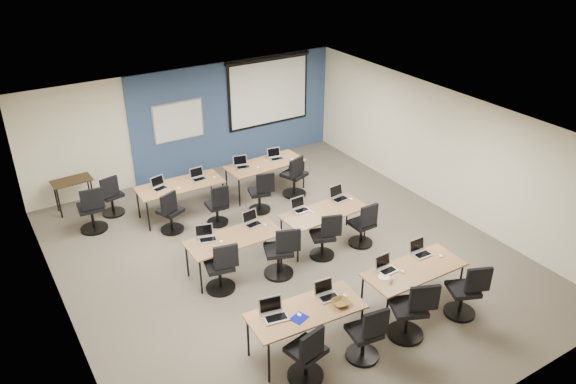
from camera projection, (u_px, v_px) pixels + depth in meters
floor at (286, 256)px, 10.93m from camera, size 8.00×9.00×0.02m
ceiling at (285, 126)px, 9.68m from camera, size 8.00×9.00×0.02m
wall_back at (189, 122)px, 13.69m from camera, size 8.00×0.04×2.70m
wall_front at (476, 340)px, 6.91m from camera, size 8.00×0.04×2.70m
wall_left at (59, 261)px, 8.43m from camera, size 0.04×9.00×2.70m
wall_right at (442, 150)px, 12.17m from camera, size 0.04×9.00×2.70m
blue_accent_panel at (235, 113)px, 14.25m from camera, size 5.50×0.04×2.70m
whiteboard at (178, 121)px, 13.45m from camera, size 1.28×0.03×0.98m
projector_screen at (269, 88)px, 14.40m from camera, size 2.40×0.10×1.82m
training_table_front_left at (306, 313)px, 8.40m from camera, size 1.78×0.74×0.73m
training_table_front_right at (414, 271)px, 9.34m from camera, size 1.78×0.74×0.73m
training_table_mid_left at (234, 240)px, 10.20m from camera, size 1.76×0.73×0.73m
training_table_mid_right at (324, 213)px, 11.06m from camera, size 1.74×0.73×0.73m
training_table_back_left at (180, 186)px, 12.09m from camera, size 1.84×0.77×0.73m
training_table_back_right at (265, 165)px, 13.05m from camera, size 1.84×0.77×0.73m
laptop_0 at (274, 312)px, 8.23m from camera, size 0.36×0.31×0.27m
mouse_0 at (299, 315)px, 8.27m from camera, size 0.06×0.09×0.03m
task_chair_0 at (307, 357)px, 7.94m from camera, size 0.54×0.54×1.01m
laptop_1 at (327, 293)px, 8.64m from camera, size 0.32×0.28×0.25m
mouse_1 at (345, 295)px, 8.67m from camera, size 0.07×0.10×0.03m
task_chair_1 at (366, 338)px, 8.31m from camera, size 0.51×0.51×0.99m
laptop_2 at (386, 267)px, 9.26m from camera, size 0.31×0.27×0.24m
mouse_2 at (403, 272)px, 9.22m from camera, size 0.08×0.11×0.03m
task_chair_2 at (411, 314)px, 8.73m from camera, size 0.62×0.58×1.05m
laptop_3 at (420, 251)px, 9.68m from camera, size 0.33×0.28×0.25m
mouse_3 at (441, 256)px, 9.63m from camera, size 0.09×0.11×0.04m
task_chair_3 at (466, 295)px, 9.21m from camera, size 0.55×0.52×1.00m
laptop_4 at (206, 236)px, 10.11m from camera, size 0.33×0.28×0.25m
mouse_4 at (221, 242)px, 10.03m from camera, size 0.07×0.10×0.03m
task_chair_4 at (221, 271)px, 9.80m from camera, size 0.53×0.53×1.01m
laptop_5 at (252, 221)px, 10.58m from camera, size 0.32×0.27×0.25m
mouse_5 at (265, 225)px, 10.55m from camera, size 0.09×0.11×0.03m
task_chair_5 at (281, 256)px, 10.19m from camera, size 0.58×0.55×1.03m
laptop_6 at (300, 207)px, 11.06m from camera, size 0.32×0.27×0.24m
mouse_6 at (312, 212)px, 10.96m from camera, size 0.08×0.11×0.03m
task_chair_6 at (325, 239)px, 10.73m from camera, size 0.51×0.49×0.97m
laptop_7 at (338, 196)px, 11.47m from camera, size 0.35×0.30×0.26m
mouse_7 at (351, 199)px, 11.46m from camera, size 0.09×0.12×0.04m
task_chair_7 at (363, 228)px, 11.11m from camera, size 0.49×0.49×0.97m
laptop_8 at (159, 185)px, 11.89m from camera, size 0.32×0.27×0.24m
mouse_8 at (179, 188)px, 11.90m from camera, size 0.06×0.10×0.03m
task_chair_8 at (171, 215)px, 11.56m from camera, size 0.52×0.49×0.97m
laptop_9 at (198, 176)px, 12.29m from camera, size 0.31×0.27×0.24m
mouse_9 at (214, 177)px, 12.37m from camera, size 0.09×0.11×0.03m
task_chair_9 at (218, 208)px, 11.84m from camera, size 0.46×0.46×0.95m
laptop_10 at (242, 164)px, 12.84m from camera, size 0.33×0.28×0.25m
mouse_10 at (258, 167)px, 12.82m from camera, size 0.08×0.10×0.03m
task_chair_10 at (261, 195)px, 12.33m from camera, size 0.50×0.49×0.97m
laptop_11 at (275, 156)px, 13.25m from camera, size 0.32×0.27×0.24m
mouse_11 at (292, 159)px, 13.21m from camera, size 0.08×0.12×0.04m
task_chair_11 at (295, 179)px, 12.98m from camera, size 0.58×0.55×1.03m
blue_mousepad at (299, 318)px, 8.21m from camera, size 0.29×0.27×0.01m
snack_bowl at (341, 302)px, 8.48m from camera, size 0.34×0.34×0.08m
snack_plate at (384, 277)px, 9.10m from camera, size 0.23×0.23×0.01m
coffee_cup at (392, 280)px, 8.98m from camera, size 0.06×0.06×0.05m
utility_table at (72, 184)px, 12.26m from camera, size 0.84×0.47×0.75m
spare_chair_a at (111, 199)px, 12.19m from camera, size 0.49×0.49×0.97m
spare_chair_b at (92, 213)px, 11.59m from camera, size 0.56×0.56×1.04m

